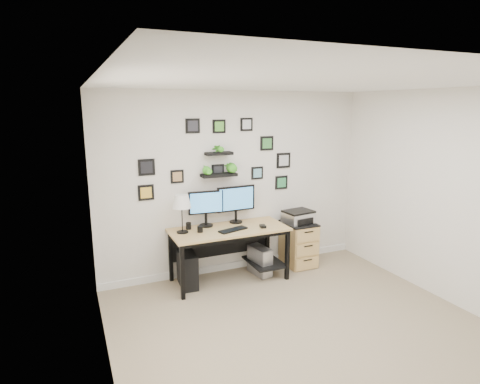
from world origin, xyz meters
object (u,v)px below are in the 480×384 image
mug (200,229)px  printer (298,217)px  pc_tower_black (187,269)px  pc_tower_grey (260,261)px  monitor_left (206,206)px  file_cabinet (299,244)px  desk (231,236)px  monitor_right (236,201)px  table_lamp (182,202)px

mug → printer: (1.57, 0.09, -0.03)m
pc_tower_black → pc_tower_grey: size_ratio=1.08×
monitor_left → file_cabinet: (1.43, -0.13, -0.71)m
file_cabinet → printer: (-0.02, -0.01, 0.43)m
desk → monitor_right: (0.16, 0.19, 0.44)m
monitor_left → printer: (1.40, -0.14, -0.28)m
mug → desk: bearing=4.4°
monitor_right → printer: (0.95, -0.14, -0.30)m
pc_tower_black → pc_tower_grey: bearing=1.2°
desk → printer: 1.13m
monitor_left → monitor_right: (0.45, -0.00, 0.02)m
table_lamp → file_cabinet: (1.81, 0.01, -0.83)m
pc_tower_grey → file_cabinet: file_cabinet is taller
table_lamp → monitor_right: bearing=9.8°
mug → pc_tower_black: mug is taller
monitor_left → file_cabinet: monitor_left is taller
table_lamp → printer: bearing=0.1°
desk → printer: (1.12, 0.05, 0.14)m
desk → pc_tower_grey: size_ratio=3.72×
monitor_left → monitor_right: 0.45m
desk → mug: 0.48m
table_lamp → pc_tower_black: size_ratio=1.10×
monitor_right → pc_tower_black: size_ratio=1.24×
desk → pc_tower_grey: bearing=-3.0°
mug → file_cabinet: 1.66m
pc_tower_black → file_cabinet: size_ratio=0.69×
monitor_left → pc_tower_grey: 1.13m
table_lamp → pc_tower_grey: bearing=-3.6°
pc_tower_grey → printer: (0.67, 0.07, 0.56)m
printer → pc_tower_grey: bearing=-173.7°
monitor_left → mug: bearing=-125.5°
mug → pc_tower_black: size_ratio=0.18×
desk → monitor_left: bearing=146.2°
pc_tower_black → printer: bearing=4.6°
table_lamp → pc_tower_grey: (1.11, -0.07, -0.96)m
table_lamp → pc_tower_grey: size_ratio=1.19×
monitor_right → pc_tower_black: bearing=-168.2°
pc_tower_black → monitor_left: bearing=30.2°
table_lamp → mug: table_lamp is taller
mug → pc_tower_black: 0.59m
monitor_left → pc_tower_black: size_ratio=1.08×
table_lamp → printer: (1.78, 0.00, -0.39)m
file_cabinet → mug: bearing=-176.7°
monitor_left → pc_tower_black: bearing=-153.6°
mug → printer: size_ratio=0.19×
pc_tower_grey → printer: printer is taller
desk → table_lamp: (-0.67, 0.05, 0.53)m
monitor_left → pc_tower_grey: monitor_left is taller
monitor_right → mug: 0.71m
mug → monitor_left: bearing=54.5°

